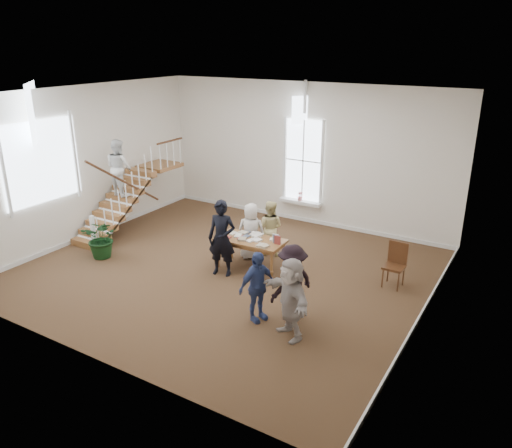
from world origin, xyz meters
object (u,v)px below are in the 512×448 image
Objects in this scene: woman_cluster_b at (292,282)px; library_table at (251,242)px; woman_cluster_a at (257,287)px; woman_cluster_c at (291,298)px; elderly_woman at (251,231)px; floor_plant at (102,238)px; side_chair at (396,262)px; police_officer at (222,238)px; person_yellow at (270,228)px.

library_table is at bearing -109.20° from woman_cluster_b.
woman_cluster_c is at bearing -82.85° from woman_cluster_a.
woman_cluster_b is 0.99× the size of woman_cluster_c.
floor_plant is at bearing 8.28° from elderly_woman.
woman_cluster_c is 1.55× the size of side_chair.
police_officer is 3.56m from floor_plant.
woman_cluster_c is (0.90, -0.20, 0.07)m from woman_cluster_a.
woman_cluster_a is (1.91, -1.47, -0.20)m from police_officer.
elderly_woman is at bearing 46.66° from person_yellow.
elderly_woman is at bearing 167.00° from woman_cluster_c.
woman_cluster_b is (2.41, -2.27, 0.07)m from elderly_woman.
person_yellow is (0.30, 0.50, -0.00)m from elderly_woman.
elderly_woman is 3.27m from woman_cluster_a.
police_officer is 1.76× the size of floor_plant.
woman_cluster_b is at bearing 114.63° from elderly_woman.
woman_cluster_c is (2.41, -3.42, 0.08)m from person_yellow.
elderly_woman is 4.10m from floor_plant.
woman_cluster_a reaches higher than elderly_woman.
floor_plant reaches higher than library_table.
police_officer is (-0.45, -0.66, 0.24)m from library_table.
police_officer is 4.32m from side_chair.
woman_cluster_b is at bearing -36.06° from police_officer.
woman_cluster_c is (2.37, -2.32, 0.11)m from library_table.
elderly_woman is (-0.35, 0.59, 0.03)m from library_table.
person_yellow is at bearing 90.17° from library_table.
floor_plant is at bearing -72.05° from woman_cluster_b.
elderly_woman is at bearing 71.42° from police_officer.
police_officer is 1.15× the size of woman_cluster_c.
floor_plant is (-5.95, 0.19, -0.29)m from woman_cluster_b.
police_officer is 1.79× the size of side_chair.
side_chair is (3.97, 1.67, -0.36)m from police_officer.
police_officer reaches higher than person_yellow.
person_yellow is 0.99× the size of woman_cluster_a.
side_chair is (3.57, -0.08, -0.16)m from person_yellow.
person_yellow reaches higher than side_chair.
woman_cluster_a is at bearing -158.44° from woman_cluster_c.
woman_cluster_b is at bearing -116.16° from side_chair.
elderly_woman is at bearing -171.51° from side_chair.
elderly_woman is at bearing 30.43° from floor_plant.
woman_cluster_a is at bearing -6.86° from floor_plant.
person_yellow is 3.58m from side_chair.
elderly_woman is at bearing 117.97° from library_table.
woman_cluster_b reaches higher than woman_cluster_a.
person_yellow is 1.39× the size of floor_plant.
person_yellow is at bearing 63.12° from police_officer.
woman_cluster_a is 1.41× the size of floor_plant.
woman_cluster_a is at bearing -51.51° from police_officer.
police_officer reaches higher than side_chair.
police_officer is 1.27m from elderly_woman.
elderly_woman is 3.31m from woman_cluster_b.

